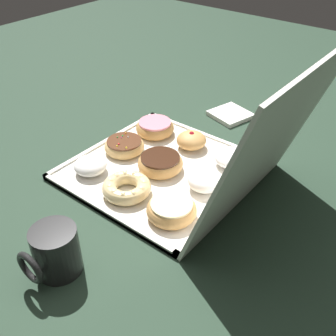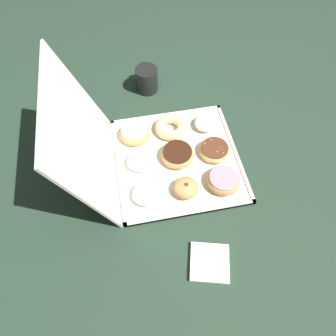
# 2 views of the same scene
# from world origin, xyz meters

# --- Properties ---
(ground_plane) EXTENTS (3.00, 3.00, 0.00)m
(ground_plane) POSITION_xyz_m (0.00, 0.00, 0.00)
(ground_plane) COLOR #233828
(donut_box) EXTENTS (0.43, 0.43, 0.01)m
(donut_box) POSITION_xyz_m (0.00, 0.00, 0.01)
(donut_box) COLOR silver
(donut_box) RESTS_ON ground
(box_lid_open) EXTENTS (0.43, 0.14, 0.39)m
(box_lid_open) POSITION_xyz_m (0.00, 0.29, 0.19)
(box_lid_open) COLOR silver
(box_lid_open) RESTS_ON ground
(pink_frosted_donut_0) EXTENTS (0.11, 0.11, 0.04)m
(pink_frosted_donut_0) POSITION_xyz_m (-0.13, -0.13, 0.03)
(pink_frosted_donut_0) COLOR tan
(pink_frosted_donut_0) RESTS_ON donut_box
(sprinkle_donut_1) EXTENTS (0.11, 0.11, 0.04)m
(sprinkle_donut_1) POSITION_xyz_m (-0.00, -0.13, 0.03)
(sprinkle_donut_1) COLOR #E5B770
(sprinkle_donut_1) RESTS_ON donut_box
(powdered_filled_donut_2) EXTENTS (0.08, 0.08, 0.04)m
(powdered_filled_donut_2) POSITION_xyz_m (0.13, -0.13, 0.03)
(powdered_filled_donut_2) COLOR white
(powdered_filled_donut_2) RESTS_ON donut_box
(jelly_filled_donut_3) EXTENTS (0.08, 0.08, 0.05)m
(jelly_filled_donut_3) POSITION_xyz_m (-0.13, 0.00, 0.03)
(jelly_filled_donut_3) COLOR tan
(jelly_filled_donut_3) RESTS_ON donut_box
(chocolate_frosted_donut_4) EXTENTS (0.12, 0.12, 0.04)m
(chocolate_frosted_donut_4) POSITION_xyz_m (0.01, -0.00, 0.03)
(chocolate_frosted_donut_4) COLOR tan
(chocolate_frosted_donut_4) RESTS_ON donut_box
(cruller_donut_5) EXTENTS (0.12, 0.12, 0.04)m
(cruller_donut_5) POSITION_xyz_m (0.13, 0.00, 0.03)
(cruller_donut_5) COLOR #EACC8C
(cruller_donut_5) RESTS_ON donut_box
(powdered_filled_donut_6) EXTENTS (0.09, 0.09, 0.04)m
(powdered_filled_donut_6) POSITION_xyz_m (-0.13, 0.13, 0.03)
(powdered_filled_donut_6) COLOR white
(powdered_filled_donut_6) RESTS_ON donut_box
(powdered_filled_donut_7) EXTENTS (0.08, 0.08, 0.05)m
(powdered_filled_donut_7) POSITION_xyz_m (0.00, 0.14, 0.03)
(powdered_filled_donut_7) COLOR white
(powdered_filled_donut_7) RESTS_ON donut_box
(glazed_ring_donut_8) EXTENTS (0.11, 0.11, 0.04)m
(glazed_ring_donut_8) POSITION_xyz_m (0.13, 0.14, 0.03)
(glazed_ring_donut_8) COLOR tan
(glazed_ring_donut_8) RESTS_ON donut_box
(coffee_mug) EXTENTS (0.11, 0.09, 0.10)m
(coffee_mug) POSITION_xyz_m (0.38, 0.05, 0.05)
(coffee_mug) COLOR black
(coffee_mug) RESTS_ON ground
(napkin_stack) EXTENTS (0.14, 0.14, 0.01)m
(napkin_stack) POSITION_xyz_m (-0.38, -0.02, 0.01)
(napkin_stack) COLOR white
(napkin_stack) RESTS_ON ground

